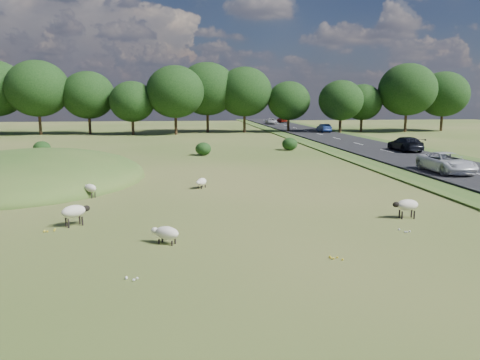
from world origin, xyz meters
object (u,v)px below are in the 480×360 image
Objects in this scene: sheep_2 at (407,205)px; car_5 at (271,121)px; sheep_0 at (74,211)px; car_0 at (405,144)px; car_2 at (447,162)px; sheep_3 at (90,188)px; car_3 at (282,120)px; sheep_1 at (166,233)px; sheep_4 at (201,182)px; car_4 at (324,128)px.

car_5 reaches higher than sheep_2.
car_0 reaches higher than sheep_0.
car_0 is 0.97× the size of car_2.
car_2 is at bearing 74.92° from car_0.
sheep_3 is 0.20× the size of car_0.
car_2 reaches higher than car_3.
sheep_1 is 11.55m from sheep_4.
car_5 is at bearing -85.96° from car_0.
sheep_2 is 28.64m from car_0.
car_2 reaches higher than sheep_3.
sheep_0 is 1.14× the size of sheep_4.
car_4 is (12.68, 53.86, 0.27)m from sheep_2.
car_2 is (20.08, 14.15, 0.54)m from sheep_1.
car_2 reaches higher than sheep_2.
sheep_2 is at bearing 63.71° from car_0.
sheep_4 is (6.48, 2.01, -0.14)m from sheep_3.
sheep_3 is 0.88× the size of sheep_4.
car_0 is at bearing -100.76° from sheep_1.
sheep_0 is 5.19m from sheep_1.
sheep_4 is 72.93m from car_5.
car_3 is at bearing -90.00° from car_4.
sheep_0 is 0.32× the size of car_4.
sheep_2 is 12.82m from sheep_4.
sheep_1 is 61.28m from car_4.
sheep_4 is at bearing -117.63° from sheep_3.
sheep_1 is 91.83m from car_3.
sheep_1 is at bearing -144.82° from car_2.
car_5 is at bearing -97.25° from sheep_2.
sheep_1 is 11.49m from sheep_2.
car_0 is at bearing -117.16° from sheep_2.
car_0 is at bearing -101.35° from sheep_3.
sheep_2 is at bearing -96.38° from car_5.
sheep_0 reaches higher than sheep_2.
sheep_1 is 1.23× the size of sheep_3.
car_0 reaches higher than car_3.
sheep_1 is 1.07× the size of sheep_4.
car_5 is (0.00, 67.86, -0.12)m from car_2.
sheep_1 is 0.24× the size of car_0.
sheep_4 is 27.72m from car_0.
sheep_2 is (11.20, 2.58, 0.20)m from sheep_1.
car_3 is at bearing -90.00° from car_0.
car_2 is at bearing -11.02° from sheep_0.
car_4 is at bearing 84.87° from car_2.
sheep_4 is at bearing 74.11° from car_3.
sheep_1 is at bearing 12.08° from sheep_2.
sheep_0 is at bearing -107.06° from car_5.
car_3 is 7.66m from car_5.
sheep_1 is at bearing 67.07° from car_4.
car_5 is (24.67, 72.64, 0.32)m from sheep_3.
car_5 reaches higher than sheep_3.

